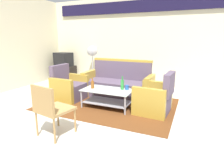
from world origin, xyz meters
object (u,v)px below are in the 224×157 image
at_px(armchair_left, 69,88).
at_px(coffee_table, 107,96).
at_px(couch, 118,85).
at_px(wicker_chair, 50,107).
at_px(bottle_green, 122,84).
at_px(tv_stand, 64,73).
at_px(bottle_brown, 93,84).
at_px(television, 63,59).
at_px(cup, 127,87).
at_px(pedestal_fan, 92,53).
at_px(armchair_right, 155,99).

relative_size(armchair_left, coffee_table, 0.77).
height_order(couch, wicker_chair, couch).
bearing_deg(bottle_green, tv_stand, 148.97).
bearing_deg(couch, bottle_brown, 72.68).
bearing_deg(tv_stand, television, 79.39).
distance_m(couch, wicker_chair, 2.35).
bearing_deg(armchair_left, cup, 94.25).
bearing_deg(pedestal_fan, armchair_left, -79.28).
distance_m(bottle_brown, cup, 0.78).
bearing_deg(television, armchair_right, 164.66).
bearing_deg(coffee_table, armchair_right, 7.87).
height_order(bottle_brown, television, television).
xyz_separation_m(bottle_brown, bottle_green, (0.65, 0.17, 0.03)).
bearing_deg(coffee_table, television, 144.07).
relative_size(couch, television, 2.69).
relative_size(cup, wicker_chair, 0.12).
bearing_deg(tv_stand, bottle_brown, -40.23).
height_order(couch, bottle_green, couch).
relative_size(bottle_green, television, 0.45).
distance_m(cup, television, 3.53).
relative_size(couch, pedestal_fan, 1.43).
relative_size(armchair_right, bottle_brown, 3.67).
distance_m(coffee_table, bottle_brown, 0.42).
bearing_deg(television, wicker_chair, 135.57).
bearing_deg(armchair_left, television, -136.50).
bearing_deg(bottle_green, armchair_right, -0.66).
bearing_deg(wicker_chair, coffee_table, 90.20).
xyz_separation_m(bottle_green, cup, (0.10, 0.03, -0.06)).
bearing_deg(wicker_chair, armchair_left, 128.05).
relative_size(armchair_right, wicker_chair, 1.01).
height_order(bottle_brown, cup, bottle_brown).
bearing_deg(armchair_left, tv_stand, -136.45).
xyz_separation_m(coffee_table, pedestal_fan, (-1.48, 1.97, 0.74)).
bearing_deg(coffee_table, cup, 24.37).
bearing_deg(couch, television, -22.30).
bearing_deg(pedestal_fan, television, -177.69).
relative_size(couch, bottle_green, 6.04).
bearing_deg(wicker_chair, pedestal_fan, 119.45).
height_order(armchair_left, bottle_green, armchair_left).
bearing_deg(tv_stand, armchair_right, -25.91).
xyz_separation_m(armchair_left, wicker_chair, (0.87, -1.64, 0.21)).
xyz_separation_m(armchair_right, bottle_brown, (-1.37, -0.16, 0.21)).
relative_size(couch, wicker_chair, 2.15).
relative_size(tv_stand, pedestal_fan, 0.63).
distance_m(bottle_brown, television, 3.03).
height_order(bottle_brown, tv_stand, bottle_brown).
bearing_deg(coffee_table, armchair_left, 172.80).
bearing_deg(bottle_brown, wicker_chair, -86.32).
height_order(armchair_right, wicker_chair, armchair_right).
height_order(couch, cup, couch).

